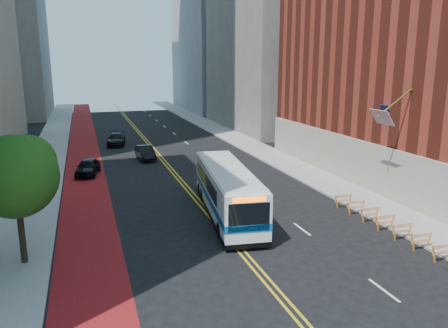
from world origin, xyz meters
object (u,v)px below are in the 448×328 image
(street_tree, at_px, (16,173))
(car_b, at_px, (145,153))
(transit_bus, at_px, (227,190))
(car_a, at_px, (88,167))
(car_c, at_px, (116,139))

(street_tree, xyz_separation_m, car_b, (9.53, 23.64, -4.18))
(transit_bus, xyz_separation_m, car_a, (-8.92, 14.51, -0.99))
(street_tree, height_order, car_a, street_tree)
(car_c, bearing_deg, street_tree, -93.27)
(street_tree, height_order, transit_bus, street_tree)
(car_a, bearing_deg, street_tree, -88.14)
(transit_bus, bearing_deg, street_tree, -155.07)
(street_tree, xyz_separation_m, car_a, (3.45, 18.48, -4.15))
(street_tree, relative_size, car_a, 1.49)
(car_a, xyz_separation_m, car_c, (3.75, 14.83, -0.02))
(car_b, relative_size, car_c, 0.87)
(car_c, bearing_deg, car_a, -95.27)
(car_a, height_order, car_b, car_a)
(car_b, bearing_deg, car_a, -143.35)
(transit_bus, distance_m, car_a, 17.06)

